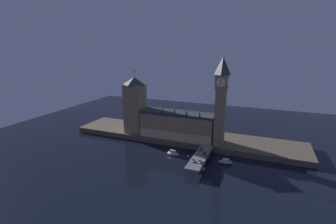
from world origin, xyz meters
TOP-DOWN VIEW (x-y plane):
  - ground_plane at (0.00, 0.00)m, footprint 400.00×400.00m
  - embankment at (0.00, 39.00)m, footprint 220.00×42.00m
  - parliament_hall at (-4.25, 30.29)m, footprint 68.29×19.94m
  - clock_tower at (35.35, 25.57)m, footprint 10.11×10.22m
  - victoria_tower at (-48.36, 30.07)m, footprint 17.49×17.49m
  - bridge at (27.04, -5.00)m, footprint 10.65×46.00m
  - car_northbound_lead at (24.70, 6.27)m, footprint 1.96×4.33m
  - car_northbound_trail at (24.70, -15.71)m, footprint 1.97×4.43m
  - car_southbound_lead at (29.38, -15.28)m, footprint 2.08×4.50m
  - car_southbound_trail at (29.38, -0.63)m, footprint 2.09×3.89m
  - pedestrian_near_rail at (22.36, -16.80)m, footprint 0.38×0.38m
  - pedestrian_mid_walk at (31.72, -3.64)m, footprint 0.38×0.38m
  - street_lamp_near at (21.96, -19.72)m, footprint 1.34×0.60m
  - street_lamp_mid at (32.12, -5.00)m, footprint 1.34×0.60m
  - boat_upstream at (2.58, 1.02)m, footprint 11.18×4.99m
  - boat_downstream at (45.53, 1.89)m, footprint 11.10×6.06m

SIDE VIEW (x-z plane):
  - ground_plane at x=0.00m, z-range 0.00..0.00m
  - boat_downstream at x=45.53m, z-range -0.55..3.50m
  - boat_upstream at x=2.58m, z-range -0.62..3.98m
  - embankment at x=0.00m, z-range 0.00..5.04m
  - bridge at x=27.04m, z-range 1.21..7.34m
  - car_southbound_lead at x=29.38m, z-range 6.08..7.49m
  - car_northbound_lead at x=24.70m, z-range 6.07..7.57m
  - car_northbound_trail at x=24.70m, z-range 6.07..7.61m
  - car_southbound_trail at x=29.38m, z-range 6.07..7.61m
  - pedestrian_mid_walk at x=31.72m, z-range 6.17..7.83m
  - pedestrian_near_rail at x=22.36m, z-range 6.17..7.84m
  - street_lamp_near at x=21.96m, z-range 6.89..13.03m
  - street_lamp_mid at x=32.12m, z-range 6.98..13.80m
  - parliament_hall at x=-4.25m, z-range 2.58..31.71m
  - victoria_tower at x=-48.36m, z-range 2.16..62.57m
  - clock_tower at x=35.35m, z-range 7.33..83.88m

